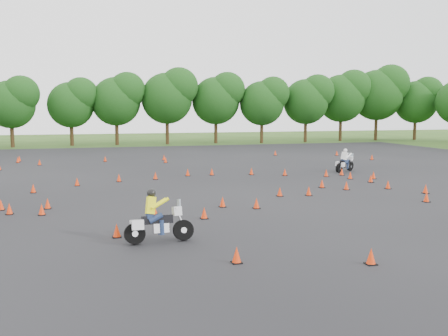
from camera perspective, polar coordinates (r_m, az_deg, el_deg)
name	(u,v)px	position (r m, az deg, el deg)	size (l,w,h in m)	color
ground	(247,203)	(23.41, 2.63, -4.03)	(140.00, 140.00, 0.00)	#2D5119
asphalt_pad	(215,184)	(29.09, -1.05, -1.89)	(62.00, 62.00, 0.00)	black
treeline	(165,107)	(57.94, -6.71, 6.96)	(87.16, 32.13, 11.04)	#164012
traffic_cones	(216,182)	(28.61, -0.92, -1.58)	(36.39, 33.21, 0.45)	red
rider_yellow	(159,216)	(16.46, -7.38, -5.51)	(2.30, 0.70, 1.77)	#FFFC16
rider_white	(345,160)	(35.94, 13.61, 0.89)	(2.13, 0.65, 1.64)	white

